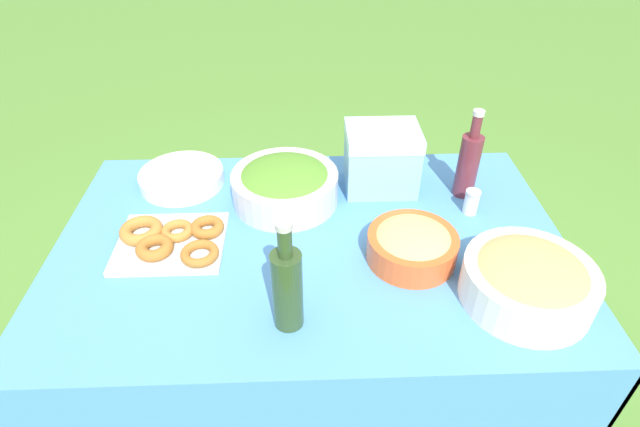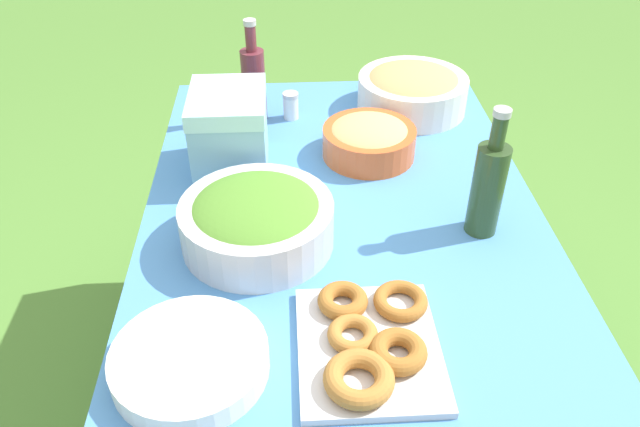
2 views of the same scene
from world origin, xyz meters
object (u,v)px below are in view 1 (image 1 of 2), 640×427
at_px(plate_stack, 182,178).
at_px(bread_bowl, 529,280).
at_px(cooler_box, 381,159).
at_px(salad_bowl, 285,184).
at_px(pasta_bowl, 412,244).
at_px(wine_bottle, 468,163).
at_px(olive_oil_bottle, 287,286).
at_px(donut_platter, 171,240).

xyz_separation_m(plate_stack, bread_bowl, (-0.96, 0.56, 0.04)).
xyz_separation_m(plate_stack, cooler_box, (-0.66, 0.04, 0.08)).
distance_m(salad_bowl, pasta_bowl, 0.45).
bearing_deg(pasta_bowl, wine_bottle, -126.60).
bearing_deg(wine_bottle, olive_oil_bottle, 42.88).
bearing_deg(cooler_box, donut_platter, 23.91).
xyz_separation_m(wine_bottle, bread_bowl, (-0.03, 0.47, -0.05)).
xyz_separation_m(donut_platter, bread_bowl, (-0.93, 0.24, 0.04)).
height_order(salad_bowl, olive_oil_bottle, olive_oil_bottle).
height_order(donut_platter, cooler_box, cooler_box).
xyz_separation_m(bread_bowl, cooler_box, (0.30, -0.52, 0.04)).
relative_size(olive_oil_bottle, bread_bowl, 0.94).
bearing_deg(bread_bowl, wine_bottle, -86.31).
bearing_deg(salad_bowl, pasta_bowl, 140.69).
relative_size(pasta_bowl, plate_stack, 0.89).
height_order(pasta_bowl, olive_oil_bottle, olive_oil_bottle).
relative_size(plate_stack, olive_oil_bottle, 0.91).
xyz_separation_m(salad_bowl, olive_oil_bottle, (-0.02, 0.50, 0.06)).
xyz_separation_m(pasta_bowl, donut_platter, (0.67, -0.08, -0.03)).
relative_size(pasta_bowl, olive_oil_bottle, 0.81).
bearing_deg(wine_bottle, bread_bowl, 93.69).
bearing_deg(plate_stack, cooler_box, 176.67).
height_order(donut_platter, olive_oil_bottle, olive_oil_bottle).
height_order(salad_bowl, plate_stack, salad_bowl).
height_order(salad_bowl, pasta_bowl, salad_bowl).
bearing_deg(bread_bowl, pasta_bowl, -31.90).
xyz_separation_m(pasta_bowl, olive_oil_bottle, (0.33, 0.22, 0.07)).
distance_m(plate_stack, olive_oil_bottle, 0.72).
relative_size(salad_bowl, wine_bottle, 1.13).
bearing_deg(wine_bottle, pasta_bowl, 53.40).
height_order(pasta_bowl, plate_stack, pasta_bowl).
distance_m(wine_bottle, cooler_box, 0.27).
distance_m(pasta_bowl, plate_stack, 0.81).
relative_size(plate_stack, wine_bottle, 0.94).
bearing_deg(cooler_box, bread_bowl, 119.78).
xyz_separation_m(salad_bowl, donut_platter, (0.32, 0.21, -0.04)).
xyz_separation_m(plate_stack, wine_bottle, (-0.93, 0.09, 0.09)).
relative_size(wine_bottle, bread_bowl, 0.91).
bearing_deg(pasta_bowl, salad_bowl, -39.31).
bearing_deg(plate_stack, olive_oil_bottle, 120.78).
bearing_deg(wine_bottle, plate_stack, -5.64).
relative_size(pasta_bowl, bread_bowl, 0.76).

